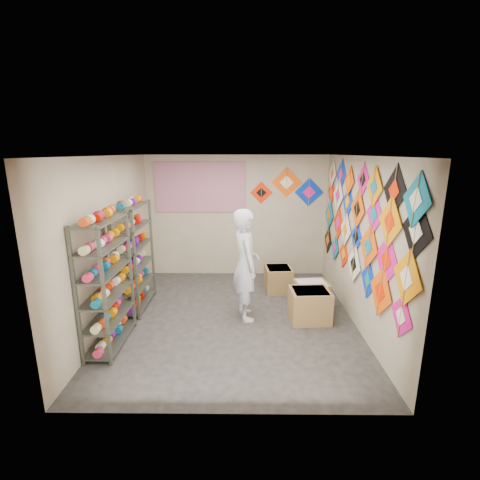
{
  "coord_description": "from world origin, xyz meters",
  "views": [
    {
      "loc": [
        0.15,
        -5.43,
        2.76
      ],
      "look_at": [
        0.1,
        0.3,
        1.3
      ],
      "focal_mm": 26.0,
      "sensor_mm": 36.0,
      "label": 1
    }
  ],
  "objects_px": {
    "shelf_rack_back": "(134,257)",
    "carton_c": "(278,279)",
    "shelf_rack_front": "(106,284)",
    "carton_a": "(310,305)",
    "shopkeeper": "(246,265)",
    "carton_b": "(311,295)"
  },
  "relations": [
    {
      "from": "shelf_rack_back",
      "to": "carton_c",
      "type": "xyz_separation_m",
      "value": [
        2.65,
        0.78,
        -0.7
      ]
    },
    {
      "from": "shelf_rack_front",
      "to": "carton_a",
      "type": "distance_m",
      "value": 3.22
    },
    {
      "from": "shelf_rack_front",
      "to": "shopkeeper",
      "type": "xyz_separation_m",
      "value": [
        1.98,
        0.9,
        -0.01
      ]
    },
    {
      "from": "shelf_rack_back",
      "to": "carton_a",
      "type": "distance_m",
      "value": 3.17
    },
    {
      "from": "carton_a",
      "to": "carton_b",
      "type": "relative_size",
      "value": 1.1
    },
    {
      "from": "carton_b",
      "to": "shelf_rack_back",
      "type": "bearing_deg",
      "value": 173.82
    },
    {
      "from": "shopkeeper",
      "to": "carton_a",
      "type": "relative_size",
      "value": 2.9
    },
    {
      "from": "shelf_rack_front",
      "to": "carton_c",
      "type": "xyz_separation_m",
      "value": [
        2.65,
        2.08,
        -0.7
      ]
    },
    {
      "from": "carton_b",
      "to": "carton_c",
      "type": "xyz_separation_m",
      "value": [
        -0.52,
        0.78,
        0.01
      ]
    },
    {
      "from": "shopkeeper",
      "to": "carton_a",
      "type": "distance_m",
      "value": 1.27
    },
    {
      "from": "shelf_rack_front",
      "to": "shelf_rack_back",
      "type": "xyz_separation_m",
      "value": [
        0.0,
        1.3,
        0.0
      ]
    },
    {
      "from": "carton_c",
      "to": "shelf_rack_back",
      "type": "bearing_deg",
      "value": -167.89
    },
    {
      "from": "shopkeeper",
      "to": "carton_b",
      "type": "xyz_separation_m",
      "value": [
        1.19,
        0.4,
        -0.7
      ]
    },
    {
      "from": "shelf_rack_front",
      "to": "carton_b",
      "type": "xyz_separation_m",
      "value": [
        3.17,
        1.29,
        -0.71
      ]
    },
    {
      "from": "shelf_rack_back",
      "to": "shopkeeper",
      "type": "xyz_separation_m",
      "value": [
        1.98,
        -0.4,
        -0.01
      ]
    },
    {
      "from": "shelf_rack_front",
      "to": "shopkeeper",
      "type": "bearing_deg",
      "value": 24.39
    },
    {
      "from": "shelf_rack_front",
      "to": "carton_a",
      "type": "relative_size",
      "value": 2.94
    },
    {
      "from": "shelf_rack_back",
      "to": "shelf_rack_front",
      "type": "bearing_deg",
      "value": -90.0
    },
    {
      "from": "shopkeeper",
      "to": "carton_a",
      "type": "height_order",
      "value": "shopkeeper"
    },
    {
      "from": "carton_c",
      "to": "shelf_rack_front",
      "type": "bearing_deg",
      "value": -146.14
    },
    {
      "from": "shopkeeper",
      "to": "carton_c",
      "type": "distance_m",
      "value": 1.53
    },
    {
      "from": "shelf_rack_front",
      "to": "carton_c",
      "type": "height_order",
      "value": "shelf_rack_front"
    }
  ]
}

